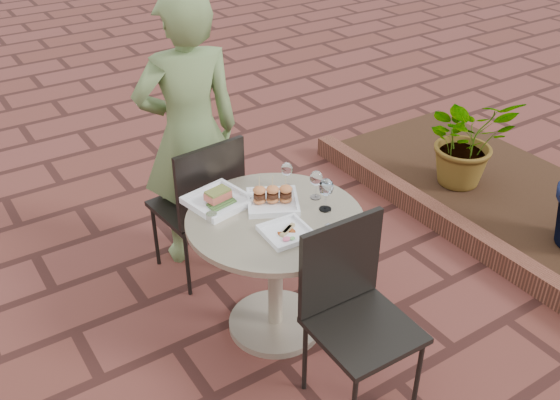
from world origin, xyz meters
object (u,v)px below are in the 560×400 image
cafe_table (275,256)px  chair_far (203,199)px  diner (190,134)px  plate_salmon (218,200)px  plate_tuna (286,232)px  chair_near (353,302)px  plate_sliders (273,198)px

cafe_table → chair_far: size_ratio=0.97×
chair_far → diner: 0.39m
plate_salmon → plate_tuna: bearing=-71.7°
diner → plate_salmon: 0.62m
chair_far → diner: (0.06, 0.24, 0.30)m
chair_far → plate_salmon: bearing=72.9°
chair_near → chair_far: bearing=99.2°
chair_far → plate_sliders: 0.58m
chair_near → diner: diner is taller
cafe_table → plate_salmon: bearing=123.4°
cafe_table → plate_tuna: bearing=-102.8°
chair_near → plate_tuna: 0.45m
plate_sliders → plate_tuna: plate_sliders is taller
chair_near → plate_tuna: size_ratio=4.00×
plate_sliders → plate_tuna: (-0.09, -0.26, -0.02)m
chair_far → diner: size_ratio=0.55×
cafe_table → chair_near: 0.56m
chair_far → chair_near: size_ratio=1.00×
chair_near → diner: size_ratio=0.55×
cafe_table → plate_salmon: (-0.18, 0.27, 0.27)m
chair_near → plate_salmon: (-0.24, 0.82, 0.20)m
plate_salmon → plate_tuna: size_ratio=1.44×
cafe_table → plate_tuna: size_ratio=3.87×
chair_far → chair_near: same height
plate_tuna → diner: bearing=90.3°
chair_far → cafe_table: bearing=94.1°
plate_tuna → plate_sliders: bearing=71.1°
cafe_table → chair_near: chair_near is taller
cafe_table → diner: (-0.04, 0.86, 0.37)m
cafe_table → chair_far: bearing=99.4°
chair_far → plate_tuna: chair_far is taller
plate_salmon → plate_tuna: 0.45m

